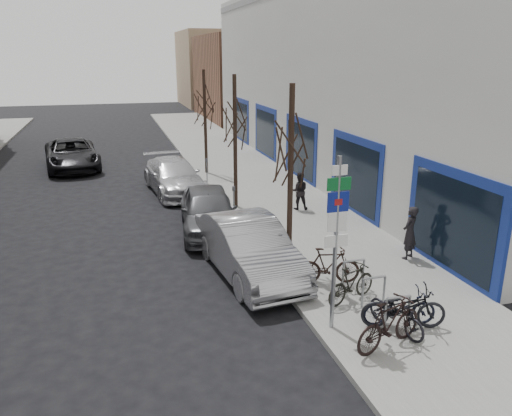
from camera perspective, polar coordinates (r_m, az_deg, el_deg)
ground at (r=11.49m, az=-2.82°, el=-15.73°), size 120.00×120.00×0.00m
sidewalk_east at (r=21.42m, az=2.63°, el=0.44°), size 5.00×70.00×0.15m
commercial_building at (r=31.85m, az=21.45°, el=13.81°), size 20.00×32.00×10.00m
brick_building_far at (r=51.73m, az=0.88°, el=14.70°), size 12.00×14.00×8.00m
tan_building_far at (r=66.30m, az=-2.64°, el=15.66°), size 13.00×12.00×9.00m
highway_sign_pole at (r=11.11m, az=9.15°, el=-2.96°), size 0.55×0.10×4.20m
bike_rack at (r=12.92m, az=13.31°, el=-8.92°), size 0.66×2.26×0.83m
tree_near at (r=13.92m, az=4.06°, el=8.31°), size 1.80×1.80×5.50m
tree_mid at (r=20.09m, az=-2.44°, el=11.06°), size 1.80×1.80×5.50m
tree_far at (r=26.43m, az=-5.91°, el=12.46°), size 1.80×1.80×5.50m
meter_front at (r=14.17m, az=2.77°, el=-4.91°), size 0.10×0.08×1.27m
meter_mid at (r=19.17m, az=-2.55°, el=1.04°), size 0.10×0.08×1.27m
meter_back at (r=24.39m, az=-5.64°, el=4.49°), size 0.10×0.08×1.27m
bike_near_left at (r=12.02m, az=15.79°, el=-11.21°), size 0.91×1.74×1.02m
bike_near_right at (r=11.31m, az=15.00°, el=-12.60°), size 2.01×1.14×1.17m
bike_mid_curb at (r=12.27m, az=16.10°, el=-10.54°), size 1.79×0.88×1.05m
bike_mid_inner at (r=13.08m, az=10.86°, el=-8.40°), size 1.74×1.08×1.02m
bike_far_curb at (r=12.15m, az=16.53°, el=-10.48°), size 2.04×1.14×1.19m
bike_far_inner at (r=13.93m, az=8.27°, el=-6.50°), size 1.85×0.92×1.08m
parked_car_front at (r=14.56m, az=-0.86°, el=-4.55°), size 2.35×5.33×1.70m
parked_car_mid at (r=18.15m, az=-5.48°, el=-0.25°), size 2.50×5.04×1.65m
parked_car_back at (r=23.65m, az=-9.34°, el=3.60°), size 2.76×5.57×1.56m
lane_car at (r=30.23m, az=-20.32°, el=5.80°), size 3.44×6.26×1.66m
pedestrian_near at (r=16.06m, az=17.15°, el=-2.71°), size 0.73×0.66×1.68m
pedestrian_far at (r=20.34m, az=4.95°, el=1.98°), size 0.66×0.53×1.56m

